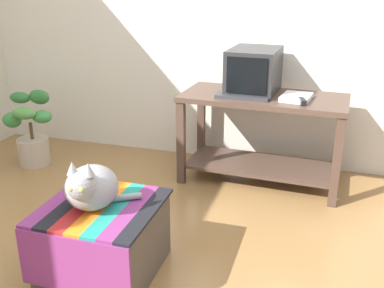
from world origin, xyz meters
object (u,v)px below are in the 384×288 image
object	(u,v)px
book	(296,97)
ottoman_with_blanket	(103,239)
tv_monitor	(254,71)
cat	(90,187)
keyboard	(243,96)
stapler	(302,102)
potted_plant	(31,134)
desk	(262,124)

from	to	relation	value
book	ottoman_with_blanket	bearing A→B (deg)	-114.25
tv_monitor	cat	world-z (taller)	tv_monitor
tv_monitor	keyboard	distance (m)	0.26
book	cat	world-z (taller)	book
keyboard	stapler	xyz separation A→B (m)	(0.44, -0.05, 0.01)
keyboard	ottoman_with_blanket	distance (m)	1.52
keyboard	potted_plant	distance (m)	1.89
ottoman_with_blanket	book	bearing A→B (deg)	57.34
desk	stapler	size ratio (longest dim) A/B	11.67
stapler	cat	bearing A→B (deg)	-143.37
desk	keyboard	distance (m)	0.31
book	ottoman_with_blanket	world-z (taller)	book
potted_plant	stapler	xyz separation A→B (m)	(2.27, 0.07, 0.45)
ottoman_with_blanket	cat	distance (m)	0.34
desk	ottoman_with_blanket	distance (m)	1.62
book	potted_plant	xyz separation A→B (m)	(-2.22, -0.19, -0.45)
desk	ottoman_with_blanket	bearing A→B (deg)	-111.25
keyboard	stapler	bearing A→B (deg)	-5.95
tv_monitor	potted_plant	xyz separation A→B (m)	(-1.87, -0.33, -0.60)
tv_monitor	ottoman_with_blanket	world-z (taller)	tv_monitor
desk	tv_monitor	distance (m)	0.42
stapler	desk	bearing A→B (deg)	132.95
cat	potted_plant	distance (m)	1.81
keyboard	potted_plant	bearing A→B (deg)	-175.61
book	stapler	bearing A→B (deg)	-57.87
cat	potted_plant	xyz separation A→B (m)	(-1.29, 1.25, -0.26)
keyboard	cat	world-z (taller)	keyboard
keyboard	book	xyz separation A→B (m)	(0.39, 0.07, 0.01)
desk	ottoman_with_blanket	xyz separation A→B (m)	(-0.65, -1.46, -0.28)
keyboard	stapler	distance (m)	0.44
book	keyboard	bearing A→B (deg)	-161.73
potted_plant	cat	bearing A→B (deg)	-44.02
cat	stapler	size ratio (longest dim) A/B	3.42
tv_monitor	book	xyz separation A→B (m)	(0.35, -0.14, -0.15)
desk	stapler	world-z (taller)	stapler
desk	potted_plant	size ratio (longest dim) A/B	1.95
tv_monitor	keyboard	size ratio (longest dim) A/B	1.30
book	potted_plant	size ratio (longest dim) A/B	0.39
desk	book	bearing A→B (deg)	-9.90
desk	cat	world-z (taller)	cat
keyboard	cat	bearing A→B (deg)	-110.80
book	cat	distance (m)	1.72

